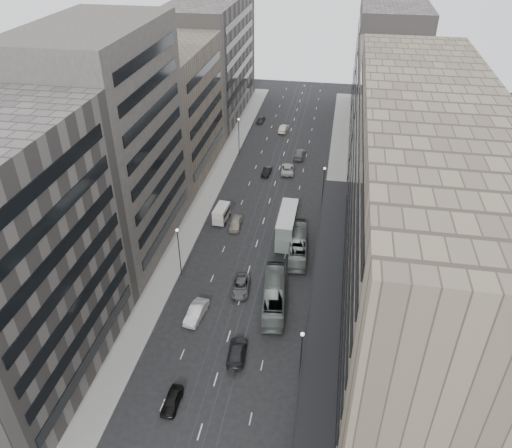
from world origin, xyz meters
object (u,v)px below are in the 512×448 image
Objects in this scene: double_decker at (287,225)px; sedan_2 at (241,286)px; bus_near at (274,295)px; sedan_1 at (196,312)px; pedestrian at (310,413)px; panel_van at (221,213)px; sedan_0 at (172,400)px; bus_far at (298,245)px.

sedan_2 is (-4.89, -13.84, -2.06)m from double_decker.
bus_near is 2.35× the size of sedan_1.
sedan_2 is 22.72m from pedestrian.
panel_van is (-11.86, 3.70, -1.24)m from double_decker.
sedan_0 is (3.32, -37.93, -0.85)m from panel_van.
panel_van is at bearing -64.95° from bus_near.
sedan_0 is at bearing -78.37° from sedan_1.
double_decker is at bearing -115.48° from pedestrian.
panel_van reaches higher than sedan_1.
sedan_1 is (-9.90, -4.23, -0.85)m from bus_near.
sedan_1 is at bearing 49.85° from bus_far.
bus_far reaches higher than panel_van.
sedan_0 is (-8.75, -18.19, -0.99)m from bus_near.
sedan_0 is 20.72m from sedan_2.
bus_near is 20.21m from sedan_0.
bus_near is 1.05× the size of bus_far.
pedestrian is (16.30, -13.14, 0.16)m from sedan_1.
double_decker reaches higher than pedestrian.
double_decker is 35.35m from sedan_0.
sedan_2 reaches higher than sedan_0.
double_decker reaches higher than bus_near.
bus_near reaches higher than sedan_1.
bus_far is at bearing -105.29° from bus_near.
bus_near is at bearing -106.45° from pedestrian.
pedestrian is (15.16, 0.82, 0.30)m from sedan_0.
sedan_0 is at bearing -33.60° from pedestrian.
bus_near is 1.29× the size of double_decker.
bus_near is 12.70m from bus_far.
bus_far is 2.77× the size of sedan_0.
double_decker reaches higher than bus_far.
double_decker is 1.78× the size of sedan_2.
panel_van is at bearing -100.22° from pedestrian.
sedan_0 is (-10.72, -30.74, -0.90)m from bus_far.
bus_far is at bearing -58.03° from double_decker.
panel_van is at bearing 162.75° from double_decker.
pedestrian is at bearing 93.54° from bus_far.
bus_far is 2.17× the size of sedan_2.
sedan_0 is at bearing -103.94° from double_decker.
bus_near is at bearing -89.16° from double_decker.
bus_far is 6.71× the size of pedestrian.
sedan_0 is 2.42× the size of pedestrian.
bus_near is 23.14m from panel_van.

